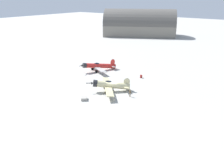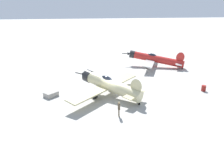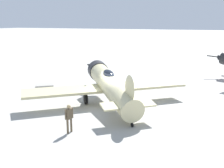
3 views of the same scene
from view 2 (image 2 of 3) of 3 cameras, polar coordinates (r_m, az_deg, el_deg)
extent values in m
plane|color=#A8A59E|center=(27.70, 0.00, -3.51)|extent=(400.00, 400.00, 0.00)
cylinder|color=beige|center=(27.12, 0.00, -0.45)|extent=(6.80, 7.19, 2.62)
cylinder|color=#232326|center=(29.30, -6.22, 2.08)|extent=(1.96, 1.93, 1.75)
cone|color=#232326|center=(29.70, -7.16, 2.46)|extent=(0.94, 0.93, 0.75)
cube|color=black|center=(29.80, -7.37, 2.51)|extent=(2.40, 1.44, 0.45)
ellipsoid|color=black|center=(27.34, -1.40, 1.39)|extent=(1.76, 1.82, 0.90)
cube|color=#C6BC89|center=(27.78, -1.65, -0.59)|extent=(10.44, 9.81, 0.40)
ellipsoid|color=beige|center=(25.13, 6.40, -0.57)|extent=(1.25, 1.34, 1.90)
cube|color=#C6BC89|center=(25.60, 5.92, -2.68)|extent=(3.25, 3.12, 0.25)
cylinder|color=#999BA0|center=(26.99, -4.63, -2.03)|extent=(0.14, 0.14, 1.11)
cylinder|color=black|center=(27.20, -4.60, -3.11)|extent=(0.69, 0.72, 0.80)
cylinder|color=#999BA0|center=(29.42, -0.44, -0.10)|extent=(0.14, 0.14, 1.11)
cylinder|color=black|center=(29.61, -0.43, -1.11)|extent=(0.69, 0.72, 0.80)
cylinder|color=black|center=(25.72, 7.18, -5.23)|extent=(0.26, 0.27, 0.28)
cylinder|color=red|center=(42.40, 11.83, 6.44)|extent=(9.65, 5.79, 2.75)
cylinder|color=#232326|center=(42.82, 5.39, 7.84)|extent=(1.63, 1.79, 1.56)
cone|color=#232326|center=(42.92, 4.54, 8.02)|extent=(0.84, 0.82, 0.68)
cube|color=black|center=(42.94, 4.34, 8.04)|extent=(2.72, 0.84, 0.41)
ellipsoid|color=black|center=(42.32, 10.53, 7.50)|extent=(1.93, 1.48, 0.91)
cube|color=#BCB7B2|center=(42.53, 10.18, 6.32)|extent=(6.68, 10.98, 0.41)
ellipsoid|color=red|center=(42.22, 17.63, 6.74)|extent=(1.62, 0.90, 2.09)
cube|color=#BCB7B2|center=(42.46, 17.21, 5.30)|extent=(2.52, 3.53, 0.25)
cylinder|color=#999BA0|center=(41.15, 9.08, 5.45)|extent=(0.14, 0.14, 1.12)
cylinder|color=black|center=(41.29, 9.04, 4.69)|extent=(0.80, 0.54, 0.80)
cylinder|color=#999BA0|center=(44.19, 9.59, 6.40)|extent=(0.14, 0.14, 1.12)
cylinder|color=black|center=(44.32, 9.55, 5.70)|extent=(0.80, 0.54, 0.80)
cylinder|color=black|center=(42.70, 18.17, 4.09)|extent=(0.29, 0.22, 0.28)
cylinder|color=brown|center=(22.75, 1.86, -7.78)|extent=(0.12, 0.12, 0.84)
cylinder|color=brown|center=(23.02, 1.81, -7.44)|extent=(0.12, 0.12, 0.84)
cube|color=brown|center=(22.56, 1.85, -5.98)|extent=(0.30, 0.49, 0.60)
sphere|color=tan|center=(22.38, 1.87, -4.99)|extent=(0.22, 0.22, 0.22)
cylinder|color=brown|center=(22.30, 1.91, -6.25)|extent=(0.09, 0.09, 0.56)
cylinder|color=brown|center=(22.81, 1.80, -5.63)|extent=(0.09, 0.09, 0.56)
cube|color=#9E998E|center=(28.91, -15.85, -2.61)|extent=(2.02, 1.96, 0.62)
cylinder|color=maroon|center=(32.14, 23.09, -1.04)|extent=(0.59, 0.59, 0.80)
torus|color=maroon|center=(32.09, 23.13, -0.77)|extent=(0.63, 0.63, 0.04)
torus|color=maroon|center=(32.20, 23.05, -1.31)|extent=(0.63, 0.63, 0.04)
camera|label=1|loc=(41.25, -116.26, 6.61)|focal=40.31mm
camera|label=3|loc=(15.81, 44.80, -3.52)|focal=42.69mm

